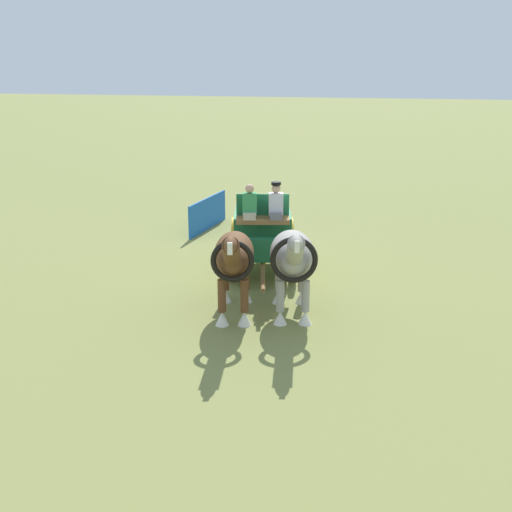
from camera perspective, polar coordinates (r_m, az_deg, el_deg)
name	(u,v)px	position (r m, az deg, el deg)	size (l,w,h in m)	color
ground_plane	(262,269)	(18.28, 0.56, -1.14)	(220.00, 220.00, 0.00)	olive
show_wagon	(263,230)	(17.80, 0.57, 2.33)	(5.47, 2.59, 2.72)	#195B38
draft_horse_near	(292,257)	(14.50, 3.19, -0.11)	(2.91, 1.48, 2.25)	#9E998E
draft_horse_off	(234,258)	(14.48, -1.95, -0.14)	(3.09, 1.45, 2.24)	brown
sponsor_banner	(208,213)	(22.83, -4.23, 3.74)	(3.20, 0.06, 1.10)	#1959B2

